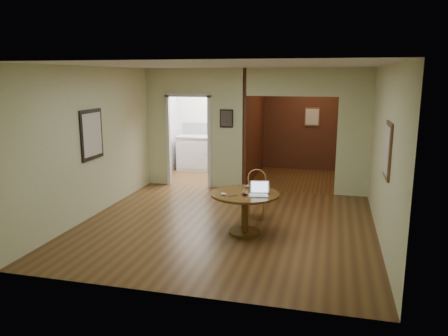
% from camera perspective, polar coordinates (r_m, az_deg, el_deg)
% --- Properties ---
extents(floor, '(5.00, 5.00, 0.00)m').
position_cam_1_polar(floor, '(7.59, 0.23, -7.51)').
color(floor, '#472B14').
rests_on(floor, ground).
extents(room_shell, '(5.20, 7.50, 5.00)m').
position_cam_1_polar(room_shell, '(10.36, 1.85, 5.07)').
color(room_shell, silver).
rests_on(room_shell, ground).
extents(dining_table, '(1.10, 1.10, 0.69)m').
position_cam_1_polar(dining_table, '(7.07, 2.74, -4.66)').
color(dining_table, brown).
rests_on(dining_table, ground).
extents(chair, '(0.42, 0.42, 0.89)m').
position_cam_1_polar(chair, '(7.88, 4.27, -3.05)').
color(chair, '#A8843B').
rests_on(chair, ground).
extents(open_laptop, '(0.34, 0.32, 0.21)m').
position_cam_1_polar(open_laptop, '(6.91, 4.59, -3.03)').
color(open_laptop, silver).
rests_on(open_laptop, dining_table).
extents(closed_laptop, '(0.37, 0.26, 0.03)m').
position_cam_1_polar(closed_laptop, '(7.30, 4.00, -2.58)').
color(closed_laptop, '#B1B0B5').
rests_on(closed_laptop, dining_table).
extents(mouse, '(0.11, 0.08, 0.04)m').
position_cam_1_polar(mouse, '(6.87, -0.05, -3.42)').
color(mouse, silver).
rests_on(mouse, dining_table).
extents(wine_glass, '(0.09, 0.09, 0.10)m').
position_cam_1_polar(wine_glass, '(6.86, 2.71, -3.20)').
color(wine_glass, white).
rests_on(wine_glass, dining_table).
extents(pen, '(0.12, 0.09, 0.01)m').
position_cam_1_polar(pen, '(6.83, 1.17, -3.66)').
color(pen, '#0C1256').
rests_on(pen, dining_table).
extents(kitchen_cabinet, '(2.06, 0.60, 0.94)m').
position_cam_1_polar(kitchen_cabinet, '(11.75, -1.23, 1.88)').
color(kitchen_cabinet, silver).
rests_on(kitchen_cabinet, ground).
extents(grocery_bag, '(0.41, 0.38, 0.34)m').
position_cam_1_polar(grocery_bag, '(11.58, 0.14, 4.92)').
color(grocery_bag, '#BEB38B').
rests_on(grocery_bag, kitchen_cabinet).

